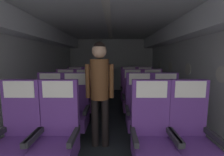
# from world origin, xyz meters

# --- Properties ---
(ground) EXTENTS (3.79, 6.73, 0.02)m
(ground) POSITION_xyz_m (0.00, 3.17, -0.01)
(ground) COLOR #23282D
(fuselage_shell) EXTENTS (3.67, 6.38, 2.22)m
(fuselage_shell) POSITION_xyz_m (0.00, 3.43, 1.62)
(fuselage_shell) COLOR silver
(fuselage_shell) RESTS_ON ground
(seat_a_left_window) EXTENTS (0.48, 0.49, 1.13)m
(seat_a_left_window) POSITION_xyz_m (-1.01, 1.45, 0.47)
(seat_a_left_window) COLOR #38383D
(seat_a_left_window) RESTS_ON ground
(seat_a_left_aisle) EXTENTS (0.48, 0.49, 1.13)m
(seat_a_left_aisle) POSITION_xyz_m (-0.55, 1.46, 0.47)
(seat_a_left_aisle) COLOR #38383D
(seat_a_left_aisle) RESTS_ON ground
(seat_a_right_aisle) EXTENTS (0.48, 0.49, 1.13)m
(seat_a_right_aisle) POSITION_xyz_m (1.02, 1.48, 0.47)
(seat_a_right_aisle) COLOR #38383D
(seat_a_right_aisle) RESTS_ON ground
(seat_a_right_window) EXTENTS (0.48, 0.49, 1.13)m
(seat_a_right_window) POSITION_xyz_m (0.56, 1.47, 0.47)
(seat_a_right_window) COLOR #38383D
(seat_a_right_window) RESTS_ON ground
(seat_b_left_window) EXTENTS (0.48, 0.49, 1.13)m
(seat_b_left_window) POSITION_xyz_m (-1.01, 2.34, 0.47)
(seat_b_left_window) COLOR #38383D
(seat_b_left_window) RESTS_ON ground
(seat_b_left_aisle) EXTENTS (0.48, 0.49, 1.13)m
(seat_b_left_aisle) POSITION_xyz_m (-0.57, 2.34, 0.47)
(seat_b_left_aisle) COLOR #38383D
(seat_b_left_aisle) RESTS_ON ground
(seat_b_right_aisle) EXTENTS (0.48, 0.49, 1.13)m
(seat_b_right_aisle) POSITION_xyz_m (1.02, 2.33, 0.47)
(seat_b_right_aisle) COLOR #38383D
(seat_b_right_aisle) RESTS_ON ground
(seat_b_right_window) EXTENTS (0.48, 0.49, 1.13)m
(seat_b_right_window) POSITION_xyz_m (0.56, 2.34, 0.47)
(seat_b_right_window) COLOR #38383D
(seat_b_right_window) RESTS_ON ground
(seat_c_left_window) EXTENTS (0.48, 0.49, 1.13)m
(seat_c_left_window) POSITION_xyz_m (-1.01, 3.21, 0.47)
(seat_c_left_window) COLOR #38383D
(seat_c_left_window) RESTS_ON ground
(seat_c_left_aisle) EXTENTS (0.48, 0.49, 1.13)m
(seat_c_left_aisle) POSITION_xyz_m (-0.57, 3.21, 0.47)
(seat_c_left_aisle) COLOR #38383D
(seat_c_left_aisle) RESTS_ON ground
(seat_c_right_aisle) EXTENTS (0.48, 0.49, 1.13)m
(seat_c_right_aisle) POSITION_xyz_m (1.01, 3.23, 0.47)
(seat_c_right_aisle) COLOR #38383D
(seat_c_right_aisle) RESTS_ON ground
(seat_c_right_window) EXTENTS (0.48, 0.49, 1.13)m
(seat_c_right_window) POSITION_xyz_m (0.55, 3.22, 0.47)
(seat_c_right_window) COLOR #38383D
(seat_c_right_window) RESTS_ON ground
(seat_d_left_window) EXTENTS (0.48, 0.49, 1.13)m
(seat_d_left_window) POSITION_xyz_m (-1.01, 4.10, 0.47)
(seat_d_left_window) COLOR #38383D
(seat_d_left_window) RESTS_ON ground
(seat_d_left_aisle) EXTENTS (0.48, 0.49, 1.13)m
(seat_d_left_aisle) POSITION_xyz_m (-0.55, 4.11, 0.47)
(seat_d_left_aisle) COLOR #38383D
(seat_d_left_aisle) RESTS_ON ground
(seat_d_right_aisle) EXTENTS (0.48, 0.49, 1.13)m
(seat_d_right_aisle) POSITION_xyz_m (1.01, 4.09, 0.47)
(seat_d_right_aisle) COLOR #38383D
(seat_d_right_aisle) RESTS_ON ground
(seat_d_right_window) EXTENTS (0.48, 0.49, 1.13)m
(seat_d_right_window) POSITION_xyz_m (0.55, 4.10, 0.47)
(seat_d_right_window) COLOR #38383D
(seat_d_right_window) RESTS_ON ground
(flight_attendant) EXTENTS (0.43, 0.28, 1.63)m
(flight_attendant) POSITION_xyz_m (-0.10, 2.06, 1.00)
(flight_attendant) COLOR black
(flight_attendant) RESTS_ON ground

